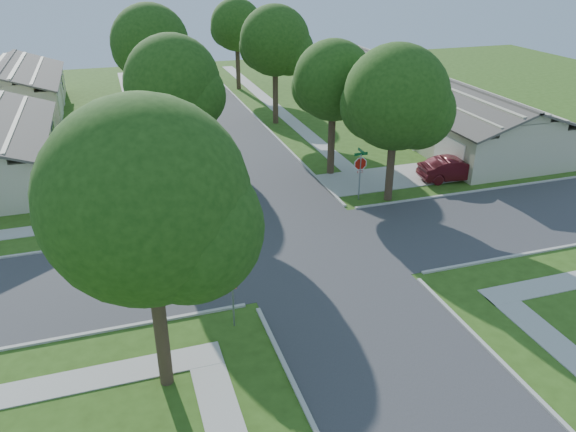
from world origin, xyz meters
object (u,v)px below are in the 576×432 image
at_px(tree_w_mid, 151,47).
at_px(house_ne_far, 362,76).
at_px(house_ne_near, 468,126).
at_px(car_curb_west, 158,75).
at_px(stop_sign_ne, 360,166).
at_px(tree_sw_corner, 149,209).
at_px(tree_w_near, 174,87).
at_px(tree_w_far, 139,37).
at_px(tree_e_mid, 276,44).
at_px(tree_e_near, 334,84).
at_px(stop_sign_sw, 232,280).
at_px(car_curb_east, 209,90).
at_px(house_nw_far, 13,93).
at_px(tree_e_far, 237,27).
at_px(car_driveway, 454,169).
at_px(tree_ne_corner, 397,102).

xyz_separation_m(tree_w_mid, house_ne_far, (20.63, 7.99, -4.97)).
relative_size(house_ne_near, car_curb_west, 2.75).
height_order(stop_sign_ne, car_curb_west, stop_sign_ne).
bearing_deg(tree_sw_corner, tree_w_near, 80.10).
distance_m(stop_sign_ne, house_ne_far, 26.80).
distance_m(stop_sign_ne, tree_w_far, 30.96).
xyz_separation_m(tree_sw_corner, house_ne_near, (23.43, 17.99, -4.75)).
xyz_separation_m(house_ne_near, car_curb_west, (-18.65, 28.97, -0.80)).
bearing_deg(tree_e_mid, car_curb_west, 111.36).
relative_size(tree_w_near, car_curb_west, 1.81).
distance_m(house_ne_near, car_curb_west, 34.47).
height_order(stop_sign_ne, tree_e_near, tree_e_near).
relative_size(stop_sign_sw, car_curb_east, 0.77).
xyz_separation_m(stop_sign_sw, tree_w_near, (0.06, 13.71, 4.08)).
bearing_deg(house_nw_far, house_ne_far, -5.36).
distance_m(tree_e_near, tree_w_near, 9.41).
distance_m(tree_w_near, tree_w_mid, 12.01).
height_order(tree_e_near, tree_e_far, tree_e_far).
bearing_deg(tree_e_mid, tree_e_far, 90.02).
bearing_deg(house_ne_near, tree_sw_corner, -142.48).
relative_size(stop_sign_sw, car_curb_west, 0.60).
relative_size(house_ne_far, car_curb_east, 3.49).
xyz_separation_m(tree_w_near, tree_sw_corner, (-2.79, -16.00, 0.15)).
relative_size(tree_e_mid, car_curb_west, 1.86).
height_order(house_ne_near, car_driveway, house_ne_near).
bearing_deg(car_curb_west, house_nw_far, 25.60).
height_order(stop_sign_sw, tree_w_mid, tree_w_mid).
relative_size(stop_sign_sw, tree_w_mid, 0.31).
bearing_deg(car_driveway, house_ne_far, -4.89).
distance_m(tree_ne_corner, house_nw_far, 35.90).
height_order(stop_sign_ne, tree_e_far, tree_e_far).
bearing_deg(tree_w_far, tree_e_near, -69.39).
relative_size(tree_w_mid, house_ne_near, 0.70).
bearing_deg(house_nw_far, tree_e_mid, -27.91).
bearing_deg(car_curb_west, tree_e_mid, 106.07).
bearing_deg(tree_ne_corner, house_nw_far, 128.81).
height_order(tree_e_mid, car_curb_east, tree_e_mid).
bearing_deg(house_ne_near, tree_w_near, -174.49).
xyz_separation_m(tree_w_mid, car_driveway, (16.14, -15.32, -5.78)).
height_order(tree_e_near, tree_sw_corner, tree_sw_corner).
relative_size(tree_w_near, car_curb_east, 2.30).
xyz_separation_m(tree_e_far, tree_w_near, (-9.40, -25.00, 0.14)).
distance_m(tree_w_near, car_curb_east, 23.68).
xyz_separation_m(tree_w_mid, tree_sw_corner, (-2.80, -28.00, -0.23)).
distance_m(stop_sign_ne, tree_w_near, 11.07).
relative_size(tree_w_mid, car_driveway, 2.22).
xyz_separation_m(tree_e_near, car_driveway, (6.75, -3.32, -4.93)).
bearing_deg(tree_ne_corner, tree_e_near, 108.53).
height_order(tree_e_far, house_ne_near, tree_e_far).
xyz_separation_m(stop_sign_ne, tree_e_mid, (0.06, 16.31, 4.22)).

